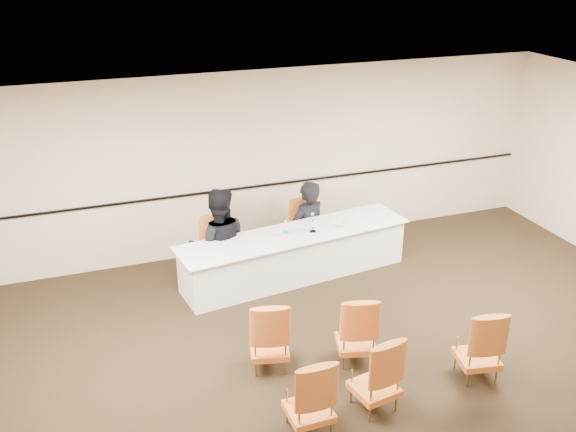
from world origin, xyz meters
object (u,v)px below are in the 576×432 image
Objects in this scene: aud_chair_back_right at (479,342)px; aud_chair_front_left at (269,334)px; coffee_cup at (345,223)px; panelist_second_chair at (219,248)px; water_bottle at (286,228)px; panel_table at (295,255)px; microphone at (313,224)px; aud_chair_front_mid at (356,328)px; panelist_second at (219,247)px; drinking_glass at (307,228)px; panelist_main_chair at (307,229)px; aud_chair_back_mid at (375,372)px; aud_chair_back_left at (309,394)px; panelist_main at (307,235)px.

aud_chair_front_left is at bearing 166.40° from aud_chair_back_right.
panelist_second_chair is at bearing 166.02° from coffee_cup.
panel_table is at bearing 5.62° from water_bottle.
microphone is 2.32m from aud_chair_front_mid.
panelist_second is 2.01× the size of panelist_second_chair.
panelist_second is 2.01× the size of aud_chair_back_right.
panelist_second_chair is at bearing 103.91° from aud_chair_front_left.
panelist_second is 7.80× the size of water_bottle.
coffee_cup is at bearing -21.45° from panelist_second_chair.
drinking_glass is 3.24m from aud_chair_back_right.
panelist_second_chair reaches higher than drinking_glass.
panelist_main_chair is 1.00× the size of aud_chair_front_mid.
panel_table is 3.17m from aud_chair_back_mid.
aud_chair_back_right is at bearing 4.18° from aud_chair_back_left.
aud_chair_back_left is (-1.06, -3.26, 0.11)m from panel_table.
aud_chair_back_left is 1.00× the size of aud_chair_back_right.
aud_chair_back_mid is at bearing -101.87° from panel_table.
aud_chair_front_mid is at bearing -76.65° from panelist_second_chair.
aud_chair_back_right is (1.32, -3.06, -0.38)m from water_bottle.
water_bottle is 0.26× the size of aud_chair_front_left.
aud_chair_front_mid is (1.03, -2.72, 0.00)m from panelist_second_chair.
water_bottle is at bearing -141.30° from panelist_main_chair.
panelist_main is 0.84m from microphone.
aud_chair_front_mid is at bearing -111.08° from coffee_cup.
coffee_cup is at bearing 175.29° from panelist_second.
microphone is 0.28× the size of aud_chair_front_mid.
aud_chair_front_mid is (1.03, -2.72, -0.02)m from panelist_second.
aud_chair_front_left is at bearing -127.55° from panelist_main_chair.
coffee_cup is at bearing 107.39° from aud_chair_back_right.
microphone is at bearing 170.95° from panelist_second.
panelist_main reaches higher than aud_chair_back_left.
panelist_main_chair is at bearing 117.92° from coffee_cup.
panelist_second_chair is 1.00× the size of aud_chair_back_right.
aud_chair_front_mid reaches higher than panel_table.
aud_chair_front_mid is at bearing 68.55° from aud_chair_back_mid.
panel_table is 26.20× the size of coffee_cup.
aud_chair_back_mid is (0.85, -3.57, 0.00)m from panelist_second_chair.
microphone is at bearing -25.79° from panelist_second_chair.
panelist_second is (-1.10, 0.41, 0.13)m from panel_table.
panelist_main reaches higher than water_bottle.
microphone is at bearing 116.90° from aud_chair_back_right.
panelist_second_chair is 1.50m from microphone.
microphone is (0.27, -0.04, 0.50)m from panel_table.
aud_chair_front_mid is 1.00× the size of aud_chair_back_left.
aud_chair_back_left is (-1.51, -3.87, 0.00)m from panelist_main_chair.
aud_chair_back_right is (1.41, 0.08, 0.00)m from aud_chair_back_mid.
water_bottle reaches higher than panelist_main_chair.
panelist_second_chair is 1.10m from water_bottle.
microphone is 0.28× the size of aud_chair_back_left.
panelist_second_chair is 4.15m from aud_chair_back_right.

